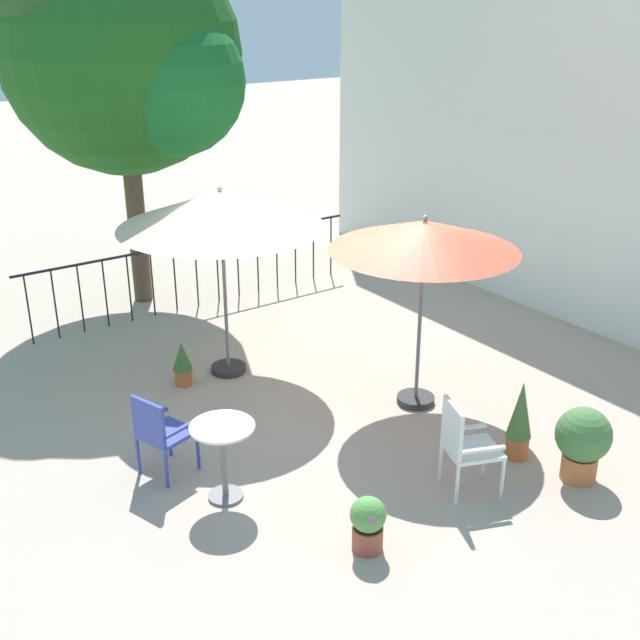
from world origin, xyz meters
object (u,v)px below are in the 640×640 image
object	(u,v)px
patio_umbrella_1	(221,210)
cafe_table_0	(223,449)
patio_umbrella_0	(424,238)
patio_chair_1	(464,443)
potted_plant_3	(182,362)
shade_tree	(126,52)
patio_chair_0	(160,430)
potted_plant_1	(520,419)
potted_plant_2	(583,440)
potted_plant_0	(368,523)

from	to	relation	value
patio_umbrella_1	cafe_table_0	size ratio (longest dim) A/B	3.14
patio_umbrella_1	cafe_table_0	bearing A→B (deg)	-29.60
patio_umbrella_0	patio_umbrella_1	xyz separation A→B (m)	(-1.98, -1.40, 0.08)
patio_chair_1	potted_plant_3	world-z (taller)	patio_chair_1
shade_tree	patio_chair_0	xyz separation A→B (m)	(4.60, -1.85, -3.18)
cafe_table_0	patio_umbrella_0	bearing A→B (deg)	97.78
patio_chair_0	patio_chair_1	xyz separation A→B (m)	(1.90, 2.25, 0.02)
patio_umbrella_0	patio_chair_1	xyz separation A→B (m)	(1.58, -0.82, -1.48)
shade_tree	cafe_table_0	bearing A→B (deg)	-16.10
patio_umbrella_1	patio_chair_1	size ratio (longest dim) A/B	2.60
patio_umbrella_0	patio_chair_0	size ratio (longest dim) A/B	2.56
cafe_table_0	patio_chair_0	xyz separation A→B (m)	(-0.69, -0.33, -0.03)
patio_chair_0	patio_chair_1	bearing A→B (deg)	49.83
shade_tree	cafe_table_0	world-z (taller)	shade_tree
cafe_table_0	patio_chair_0	distance (m)	0.77
potted_plant_1	potted_plant_2	size ratio (longest dim) A/B	1.12
patio_chair_0	potted_plant_3	size ratio (longest dim) A/B	1.59
potted_plant_2	patio_chair_0	bearing A→B (deg)	-125.99
potted_plant_0	potted_plant_3	distance (m)	3.73
cafe_table_0	shade_tree	bearing A→B (deg)	163.90
shade_tree	potted_plant_0	size ratio (longest dim) A/B	10.41
cafe_table_0	potted_plant_2	world-z (taller)	cafe_table_0
shade_tree	cafe_table_0	size ratio (longest dim) A/B	6.82
patio_chair_0	potted_plant_2	size ratio (longest dim) A/B	1.15
potted_plant_2	potted_plant_3	xyz separation A→B (m)	(-4.09, -2.29, -0.14)
patio_umbrella_0	patio_umbrella_1	distance (m)	2.43
patio_umbrella_0	patio_chair_1	bearing A→B (deg)	-27.34
shade_tree	patio_chair_0	distance (m)	5.89
patio_chair_0	patio_chair_1	size ratio (longest dim) A/B	0.93
cafe_table_0	potted_plant_3	world-z (taller)	cafe_table_0
patio_umbrella_1	patio_chair_1	world-z (taller)	patio_umbrella_1
patio_chair_0	shade_tree	bearing A→B (deg)	158.06
patio_umbrella_1	patio_chair_0	size ratio (longest dim) A/B	2.78
patio_chair_0	cafe_table_0	bearing A→B (deg)	25.24
patio_umbrella_0	cafe_table_0	distance (m)	3.13
patio_chair_1	potted_plant_3	bearing A→B (deg)	-161.36
patio_umbrella_1	potted_plant_0	world-z (taller)	patio_umbrella_1
patio_umbrella_0	cafe_table_0	size ratio (longest dim) A/B	2.89
cafe_table_0	patio_chair_1	world-z (taller)	patio_chair_1
patio_umbrella_0	patio_chair_1	size ratio (longest dim) A/B	2.39
patio_chair_1	potted_plant_2	bearing A→B (deg)	64.25
potted_plant_1	potted_plant_3	size ratio (longest dim) A/B	1.55
potted_plant_2	shade_tree	bearing A→B (deg)	-168.13
patio_umbrella_0	potted_plant_0	bearing A→B (deg)	-50.30
patio_umbrella_0	potted_plant_1	distance (m)	2.16
cafe_table_0	potted_plant_0	distance (m)	1.53
cafe_table_0	potted_plant_1	distance (m)	3.02
cafe_table_0	potted_plant_1	bearing A→B (deg)	68.48
shade_tree	potted_plant_0	xyz separation A→B (m)	(6.67, -0.89, -3.41)
potted_plant_0	potted_plant_2	bearing A→B (deg)	81.42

